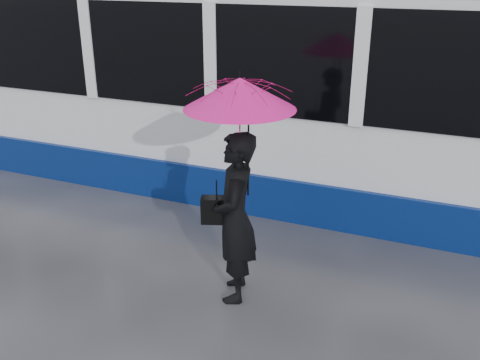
% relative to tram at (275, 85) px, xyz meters
% --- Properties ---
extents(ground, '(90.00, 90.00, 0.00)m').
position_rel_tram_xyz_m(ground, '(0.25, -2.50, -1.64)').
color(ground, '#29292E').
rests_on(ground, ground).
extents(rails, '(34.00, 1.51, 0.02)m').
position_rel_tram_xyz_m(rails, '(0.25, -0.00, -1.63)').
color(rails, '#3F3D38').
rests_on(rails, ground).
extents(tram, '(26.00, 2.56, 3.35)m').
position_rel_tram_xyz_m(tram, '(0.00, 0.00, 0.00)').
color(tram, white).
rests_on(tram, ground).
extents(woman, '(0.65, 0.78, 1.85)m').
position_rel_tram_xyz_m(woman, '(0.70, -3.18, -0.71)').
color(woman, black).
rests_on(woman, ground).
extents(umbrella, '(1.39, 1.39, 1.25)m').
position_rel_tram_xyz_m(umbrella, '(0.75, -3.18, 0.39)').
color(umbrella, '#FF1580').
rests_on(umbrella, ground).
extents(handbag, '(0.36, 0.25, 0.47)m').
position_rel_tram_xyz_m(handbag, '(0.48, -3.16, -0.67)').
color(handbag, black).
rests_on(handbag, ground).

